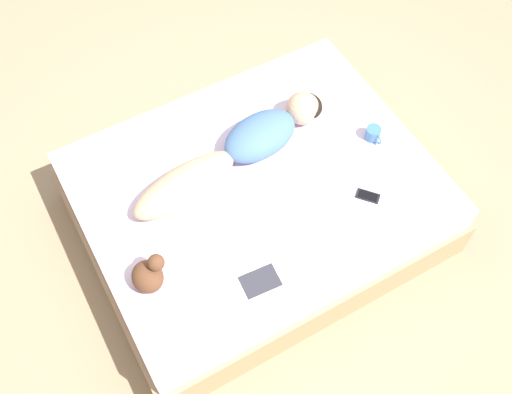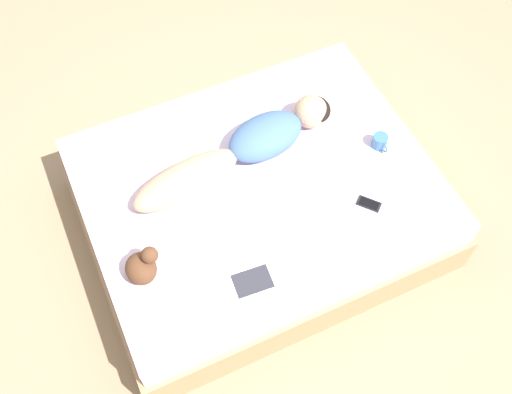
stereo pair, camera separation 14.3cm
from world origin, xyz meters
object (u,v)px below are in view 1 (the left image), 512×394
Objects in this scene: person at (240,149)px; cell_phone at (368,196)px; coffee_mug at (373,133)px; open_magazine at (252,265)px.

cell_phone is at bearing 31.27° from person.
coffee_mug is 0.88× the size of cell_phone.
cell_phone is (0.59, 0.50, -0.09)m from person.
person reaches higher than open_magazine.
open_magazine is (0.64, -0.28, -0.09)m from person.
person is 10.51× the size of coffee_mug.
open_magazine is 3.11× the size of cell_phone.
coffee_mug reaches higher than open_magazine.
person reaches higher than coffee_mug.
coffee_mug is 0.42m from cell_phone.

